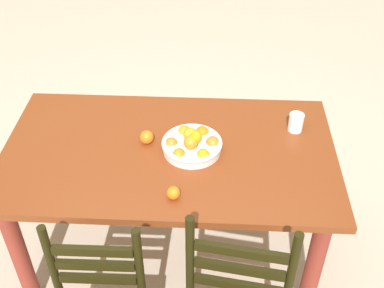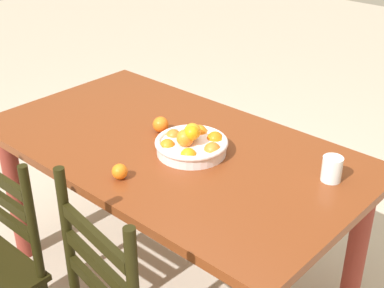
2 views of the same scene
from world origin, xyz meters
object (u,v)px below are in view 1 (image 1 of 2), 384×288
object	(u,v)px
fruit_bowl	(192,144)
dining_table	(170,168)
orange_loose_0	(173,193)
drinking_glass	(296,122)
orange_loose_1	(147,137)

from	to	relation	value
fruit_bowl	dining_table	bearing A→B (deg)	1.87
orange_loose_0	drinking_glass	distance (m)	0.80
fruit_bowl	drinking_glass	size ratio (longest dim) A/B	3.11
fruit_bowl	orange_loose_0	distance (m)	0.34
fruit_bowl	drinking_glass	bearing A→B (deg)	-160.02
dining_table	orange_loose_1	world-z (taller)	orange_loose_1
drinking_glass	fruit_bowl	bearing A→B (deg)	19.98
fruit_bowl	orange_loose_0	size ratio (longest dim) A/B	4.98
dining_table	orange_loose_1	distance (m)	0.20
orange_loose_1	drinking_glass	distance (m)	0.78
orange_loose_0	drinking_glass	size ratio (longest dim) A/B	0.62
dining_table	drinking_glass	size ratio (longest dim) A/B	17.18
dining_table	orange_loose_0	distance (m)	0.37
dining_table	drinking_glass	distance (m)	0.70
drinking_glass	orange_loose_1	bearing A→B (deg)	10.72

